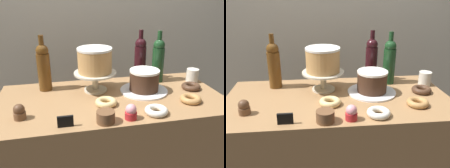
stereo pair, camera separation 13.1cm
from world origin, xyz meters
The scene contains 18 objects.
back_wall centered at (0.00, 0.89, 1.30)m, with size 6.00×0.05×2.60m.
display_counter centered at (0.00, 0.00, 0.44)m, with size 1.24×0.62×0.88m.
cake_stand_pedestal centered at (-0.07, 0.12, 0.96)m, with size 0.24×0.24×0.12m.
white_layer_cake centered at (-0.07, 0.12, 1.07)m, with size 0.20×0.20×0.14m.
silver_serving_platter centered at (0.20, 0.05, 0.89)m, with size 0.28×0.28×0.01m.
chocolate_round_cake centered at (0.20, 0.05, 0.95)m, with size 0.17×0.17×0.12m.
wine_bottle_green centered at (0.34, 0.19, 1.02)m, with size 0.08×0.08×0.33m.
wine_bottle_amber centered at (-0.36, 0.20, 1.02)m, with size 0.08×0.08×0.33m.
wine_bottle_dark_red centered at (0.24, 0.26, 1.02)m, with size 0.08×0.08×0.33m.
cupcake_strawberry centered at (0.03, -0.25, 0.92)m, with size 0.06×0.06×0.07m.
cupcake_chocolate centered at (-0.47, -0.14, 0.92)m, with size 0.06×0.06×0.07m.
donut_chocolate centered at (0.49, 0.02, 0.90)m, with size 0.11×0.11×0.03m.
donut_maple centered at (0.40, -0.14, 0.90)m, with size 0.11×0.11×0.03m.
donut_sugar centered at (0.17, -0.23, 0.90)m, with size 0.11×0.11×0.03m.
donut_glazed centered at (-0.05, -0.09, 0.90)m, with size 0.11×0.11×0.03m.
cookie_stack centered at (-0.08, -0.26, 0.91)m, with size 0.08×0.08×0.05m.
price_sign_chalkboard centered at (-0.26, -0.26, 0.91)m, with size 0.07×0.01×0.05m.
coffee_cup_ceramic centered at (0.56, 0.13, 0.92)m, with size 0.08×0.08×0.08m.
Camera 2 is at (-0.13, -1.22, 1.44)m, focal length 38.77 mm.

